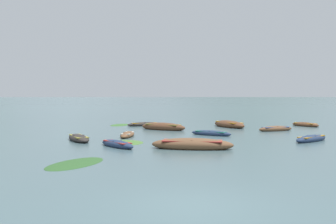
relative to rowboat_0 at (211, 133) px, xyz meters
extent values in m
plane|color=#476066|center=(-2.33, 1482.43, -0.14)|extent=(6000.00, 6000.00, 0.00)
cone|color=slate|center=(-584.30, 1913.57, 129.08)|extent=(980.77, 980.77, 258.43)
cone|color=#4C5B56|center=(433.97, 2031.82, 191.64)|extent=(1072.18, 1072.18, 383.55)
ellipsoid|color=navy|center=(0.00, 0.00, -0.01)|extent=(3.08, 2.46, 0.44)
cube|color=#197A56|center=(0.00, 0.00, 0.12)|extent=(2.22, 1.77, 0.05)
cube|color=navy|center=(0.00, 0.00, 0.17)|extent=(0.37, 0.49, 0.04)
ellipsoid|color=navy|center=(5.89, -3.60, 0.01)|extent=(3.09, 2.94, 0.49)
cube|color=orange|center=(5.89, -3.60, 0.16)|extent=(2.23, 2.11, 0.05)
cube|color=navy|center=(5.89, -3.60, 0.21)|extent=(0.44, 0.47, 0.04)
ellipsoid|color=brown|center=(-3.56, 4.40, 0.09)|extent=(4.26, 3.30, 0.75)
cube|color=olive|center=(-3.56, 4.40, 0.31)|extent=(3.07, 2.38, 0.05)
cube|color=brown|center=(-3.56, 4.40, 0.36)|extent=(0.52, 0.77, 0.04)
ellipsoid|color=brown|center=(9.72, 8.20, 0.00)|extent=(2.34, 3.11, 0.47)
cube|color=orange|center=(9.72, 8.20, 0.14)|extent=(1.68, 2.24, 0.05)
cube|color=brown|center=(9.72, 8.20, 0.19)|extent=(0.63, 0.40, 0.04)
ellipsoid|color=brown|center=(5.62, 3.48, 0.01)|extent=(3.32, 2.10, 0.51)
cube|color=#28519E|center=(5.62, 3.48, 0.16)|extent=(2.39, 1.51, 0.05)
cube|color=brown|center=(5.62, 3.48, 0.21)|extent=(0.31, 0.56, 0.04)
ellipsoid|color=navy|center=(-5.90, -6.30, 0.00)|extent=(2.56, 2.94, 0.47)
cube|color=#B22D28|center=(-5.90, -6.30, 0.14)|extent=(1.84, 2.11, 0.05)
cube|color=navy|center=(-5.90, -6.30, 0.19)|extent=(0.48, 0.40, 0.04)
ellipsoid|color=brown|center=(-1.76, -7.02, 0.08)|extent=(4.55, 1.99, 0.72)
cube|color=#B22D28|center=(-1.76, -7.02, 0.29)|extent=(3.28, 1.44, 0.05)
cube|color=brown|center=(-1.76, -7.02, 0.34)|extent=(0.21, 0.96, 0.04)
ellipsoid|color=brown|center=(-5.93, -0.97, -0.02)|extent=(1.04, 3.10, 0.41)
cube|color=#B7B2A3|center=(-5.93, -0.97, 0.11)|extent=(0.75, 2.23, 0.05)
cube|color=brown|center=(-5.93, -0.97, 0.16)|extent=(0.56, 0.12, 0.04)
ellipsoid|color=#2D2826|center=(-5.41, 8.60, -0.01)|extent=(3.45, 2.29, 0.44)
cube|color=orange|center=(-5.41, 8.60, 0.13)|extent=(2.49, 1.65, 0.05)
cube|color=#2D2826|center=(-5.41, 8.60, 0.18)|extent=(0.34, 0.59, 0.04)
ellipsoid|color=brown|center=(2.42, 7.26, 0.08)|extent=(3.12, 4.80, 0.74)
cube|color=orange|center=(2.42, 7.26, 0.30)|extent=(2.25, 3.46, 0.05)
cube|color=brown|center=(2.42, 7.26, 0.35)|extent=(0.98, 0.46, 0.04)
ellipsoid|color=#2D2826|center=(-8.75, -3.39, 0.01)|extent=(2.48, 3.62, 0.48)
cube|color=olive|center=(-8.75, -3.39, 0.15)|extent=(1.78, 2.60, 0.05)
cube|color=#2D2826|center=(-8.75, -3.39, 0.20)|extent=(0.65, 0.38, 0.04)
ellipsoid|color=#38662D|center=(-7.85, 9.43, -0.14)|extent=(2.22, 3.27, 0.14)
ellipsoid|color=#477033|center=(-5.68, -4.38, -0.14)|extent=(2.93, 3.23, 0.14)
ellipsoid|color=#2D5628|center=(-6.90, -11.56, -0.14)|extent=(2.79, 3.77, 0.14)
camera|label=1|loc=(-2.93, -27.21, 2.69)|focal=40.45mm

